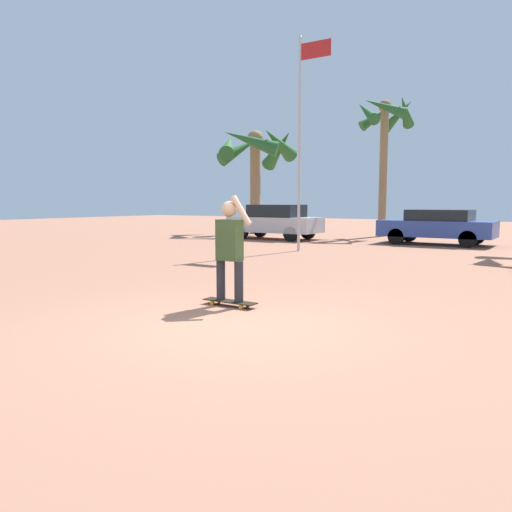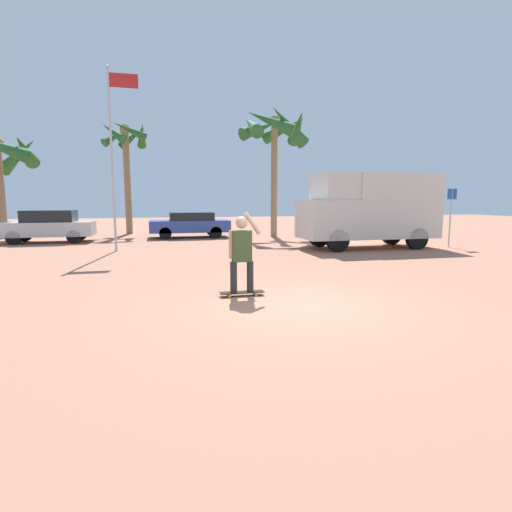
{
  "view_description": "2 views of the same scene",
  "coord_description": "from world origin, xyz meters",
  "px_view_note": "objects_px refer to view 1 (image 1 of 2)",
  "views": [
    {
      "loc": [
        3.68,
        -5.16,
        1.64
      ],
      "look_at": [
        -0.88,
        1.85,
        0.72
      ],
      "focal_mm": 35.0,
      "sensor_mm": 36.0,
      "label": 1
    },
    {
      "loc": [
        -2.51,
        -6.85,
        1.97
      ],
      "look_at": [
        -0.48,
        1.47,
        0.77
      ],
      "focal_mm": 28.0,
      "sensor_mm": 36.0,
      "label": 2
    }
  ],
  "objects_px": {
    "person_skateboarder": "(229,244)",
    "parked_car_silver": "(275,221)",
    "parked_car_blue": "(437,226)",
    "palm_tree_far_left": "(255,151)",
    "flagpole": "(302,130)",
    "skateboard": "(230,302)",
    "palm_tree_center_background": "(386,126)"
  },
  "relations": [
    {
      "from": "person_skateboarder",
      "to": "parked_car_silver",
      "type": "xyz_separation_m",
      "value": [
        -6.65,
        12.51,
        -0.19
      ]
    },
    {
      "from": "palm_tree_center_background",
      "to": "palm_tree_far_left",
      "type": "xyz_separation_m",
      "value": [
        -6.27,
        -1.43,
        -0.9
      ]
    },
    {
      "from": "skateboard",
      "to": "palm_tree_far_left",
      "type": "height_order",
      "value": "palm_tree_far_left"
    },
    {
      "from": "skateboard",
      "to": "palm_tree_center_background",
      "type": "bearing_deg",
      "value": 101.04
    },
    {
      "from": "skateboard",
      "to": "palm_tree_far_left",
      "type": "relative_size",
      "value": 0.17
    },
    {
      "from": "palm_tree_center_background",
      "to": "palm_tree_far_left",
      "type": "height_order",
      "value": "palm_tree_center_background"
    },
    {
      "from": "person_skateboarder",
      "to": "palm_tree_center_background",
      "type": "xyz_separation_m",
      "value": [
        -3.28,
        16.79,
        4.14
      ]
    },
    {
      "from": "flagpole",
      "to": "person_skateboarder",
      "type": "bearing_deg",
      "value": -69.16
    },
    {
      "from": "person_skateboarder",
      "to": "palm_tree_far_left",
      "type": "bearing_deg",
      "value": 121.86
    },
    {
      "from": "person_skateboarder",
      "to": "parked_car_blue",
      "type": "bearing_deg",
      "value": 90.08
    },
    {
      "from": "skateboard",
      "to": "palm_tree_far_left",
      "type": "bearing_deg",
      "value": 121.87
    },
    {
      "from": "palm_tree_far_left",
      "to": "flagpole",
      "type": "relative_size",
      "value": 0.79
    },
    {
      "from": "parked_car_blue",
      "to": "palm_tree_center_background",
      "type": "height_order",
      "value": "palm_tree_center_background"
    },
    {
      "from": "palm_tree_center_background",
      "to": "flagpole",
      "type": "xyz_separation_m",
      "value": [
        0.08,
        -8.41,
        -1.16
      ]
    },
    {
      "from": "parked_car_blue",
      "to": "flagpole",
      "type": "distance_m",
      "value": 6.82
    },
    {
      "from": "person_skateboarder",
      "to": "skateboard",
      "type": "bearing_deg",
      "value": 0.0
    },
    {
      "from": "skateboard",
      "to": "parked_car_blue",
      "type": "bearing_deg",
      "value": 90.09
    },
    {
      "from": "parked_car_blue",
      "to": "person_skateboarder",
      "type": "bearing_deg",
      "value": -89.92
    },
    {
      "from": "skateboard",
      "to": "parked_car_silver",
      "type": "relative_size",
      "value": 0.23
    },
    {
      "from": "person_skateboarder",
      "to": "flagpole",
      "type": "distance_m",
      "value": 9.45
    },
    {
      "from": "parked_car_blue",
      "to": "palm_tree_center_background",
      "type": "relative_size",
      "value": 0.64
    },
    {
      "from": "skateboard",
      "to": "flagpole",
      "type": "xyz_separation_m",
      "value": [
        -3.19,
        8.39,
        3.88
      ]
    },
    {
      "from": "palm_tree_far_left",
      "to": "flagpole",
      "type": "height_order",
      "value": "flagpole"
    },
    {
      "from": "skateboard",
      "to": "person_skateboarder",
      "type": "bearing_deg",
      "value": 180.0
    },
    {
      "from": "parked_car_blue",
      "to": "skateboard",
      "type": "bearing_deg",
      "value": -89.91
    },
    {
      "from": "parked_car_silver",
      "to": "palm_tree_center_background",
      "type": "xyz_separation_m",
      "value": [
        3.37,
        4.28,
        4.33
      ]
    },
    {
      "from": "palm_tree_center_background",
      "to": "palm_tree_far_left",
      "type": "distance_m",
      "value": 6.5
    },
    {
      "from": "skateboard",
      "to": "parked_car_silver",
      "type": "bearing_deg",
      "value": 117.99
    },
    {
      "from": "parked_car_silver",
      "to": "palm_tree_center_background",
      "type": "relative_size",
      "value": 0.62
    },
    {
      "from": "parked_car_blue",
      "to": "palm_tree_far_left",
      "type": "xyz_separation_m",
      "value": [
        -9.53,
        1.87,
        3.49
      ]
    },
    {
      "from": "parked_car_blue",
      "to": "palm_tree_far_left",
      "type": "distance_m",
      "value": 10.32
    },
    {
      "from": "skateboard",
      "to": "parked_car_blue",
      "type": "distance_m",
      "value": 13.51
    }
  ]
}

